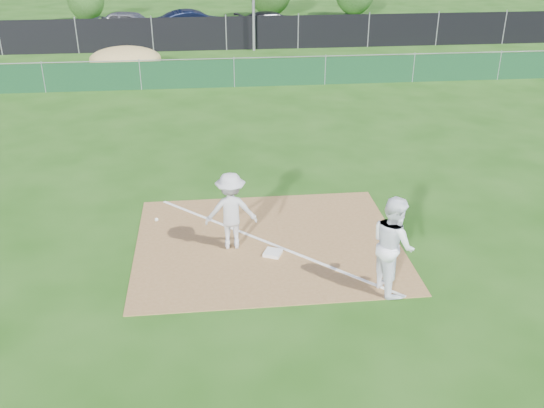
{
  "coord_description": "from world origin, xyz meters",
  "views": [
    {
      "loc": [
        -1.24,
        -11.08,
        6.84
      ],
      "look_at": [
        0.1,
        1.0,
        1.0
      ],
      "focal_mm": 40.0,
      "sensor_mm": 36.0,
      "label": 1
    }
  ],
  "objects_px": {
    "runner": "(393,245)",
    "car_mid": "(194,24)",
    "car_left": "(131,24)",
    "play_at_first": "(231,211)",
    "car_right": "(273,23)",
    "first_base": "(273,253)"
  },
  "relations": [
    {
      "from": "car_left",
      "to": "car_mid",
      "type": "distance_m",
      "value": 3.86
    },
    {
      "from": "first_base",
      "to": "car_left",
      "type": "relative_size",
      "value": 0.08
    },
    {
      "from": "play_at_first",
      "to": "first_base",
      "type": "bearing_deg",
      "value": -28.33
    },
    {
      "from": "play_at_first",
      "to": "car_right",
      "type": "xyz_separation_m",
      "value": [
        3.93,
        26.8,
        -0.23
      ]
    },
    {
      "from": "car_left",
      "to": "car_mid",
      "type": "relative_size",
      "value": 0.96
    },
    {
      "from": "runner",
      "to": "car_mid",
      "type": "bearing_deg",
      "value": -2.22
    },
    {
      "from": "play_at_first",
      "to": "car_left",
      "type": "height_order",
      "value": "play_at_first"
    },
    {
      "from": "car_mid",
      "to": "runner",
      "type": "bearing_deg",
      "value": 177.99
    },
    {
      "from": "play_at_first",
      "to": "car_mid",
      "type": "bearing_deg",
      "value": 92.04
    },
    {
      "from": "car_left",
      "to": "car_right",
      "type": "distance_m",
      "value": 8.71
    },
    {
      "from": "play_at_first",
      "to": "car_left",
      "type": "xyz_separation_m",
      "value": [
        -4.77,
        26.55,
        -0.12
      ]
    },
    {
      "from": "car_left",
      "to": "car_mid",
      "type": "xyz_separation_m",
      "value": [
        3.84,
        -0.38,
        0.01
      ]
    },
    {
      "from": "first_base",
      "to": "runner",
      "type": "distance_m",
      "value": 2.85
    },
    {
      "from": "car_mid",
      "to": "car_right",
      "type": "xyz_separation_m",
      "value": [
        4.87,
        0.63,
        -0.11
      ]
    },
    {
      "from": "first_base",
      "to": "car_mid",
      "type": "xyz_separation_m",
      "value": [
        -1.81,
        26.64,
        0.74
      ]
    },
    {
      "from": "car_left",
      "to": "car_mid",
      "type": "bearing_deg",
      "value": -79.24
    },
    {
      "from": "runner",
      "to": "car_left",
      "type": "height_order",
      "value": "runner"
    },
    {
      "from": "runner",
      "to": "car_left",
      "type": "xyz_separation_m",
      "value": [
        -7.83,
        28.59,
        -0.22
      ]
    },
    {
      "from": "play_at_first",
      "to": "car_right",
      "type": "bearing_deg",
      "value": 81.65
    },
    {
      "from": "car_left",
      "to": "car_right",
      "type": "relative_size",
      "value": 0.99
    },
    {
      "from": "runner",
      "to": "car_left",
      "type": "bearing_deg",
      "value": 5.04
    },
    {
      "from": "car_mid",
      "to": "play_at_first",
      "type": "bearing_deg",
      "value": 171.97
    }
  ]
}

